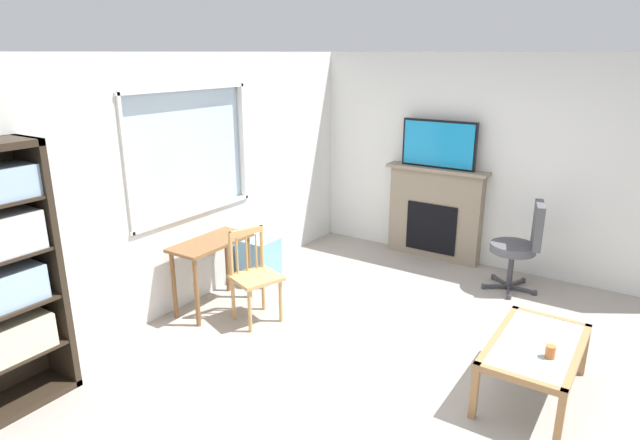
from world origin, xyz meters
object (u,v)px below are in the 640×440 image
(desk_under_window, at_px, (211,254))
(coffee_table, at_px, (536,350))
(plastic_drawer_unit, at_px, (259,260))
(office_chair, at_px, (522,242))
(fireplace, at_px, (435,213))
(sippy_cup, at_px, (550,351))
(tv, at_px, (439,144))
(wooden_chair, at_px, (254,275))

(desk_under_window, xyz_separation_m, coffee_table, (0.25, -3.06, -0.20))
(plastic_drawer_unit, relative_size, office_chair, 0.50)
(desk_under_window, bearing_deg, fireplace, -27.09)
(desk_under_window, relative_size, fireplace, 0.67)
(plastic_drawer_unit, xyz_separation_m, office_chair, (1.36, -2.53, 0.30))
(coffee_table, bearing_deg, desk_under_window, 94.75)
(coffee_table, bearing_deg, sippy_cup, -141.34)
(tv, bearing_deg, sippy_cup, -142.81)
(sippy_cup, bearing_deg, wooden_chair, 91.47)
(office_chair, bearing_deg, fireplace, 69.69)
(office_chair, bearing_deg, wooden_chair, 136.97)
(wooden_chair, distance_m, sippy_cup, 2.67)
(plastic_drawer_unit, bearing_deg, sippy_cup, -101.83)
(wooden_chair, relative_size, office_chair, 0.90)
(desk_under_window, relative_size, wooden_chair, 0.94)
(desk_under_window, bearing_deg, sippy_cup, -88.14)
(wooden_chair, relative_size, tv, 0.98)
(coffee_table, bearing_deg, fireplace, 36.87)
(fireplace, bearing_deg, plastic_drawer_unit, 142.71)
(fireplace, bearing_deg, coffee_table, -143.13)
(office_chair, xyz_separation_m, coffee_table, (-1.89, -0.57, -0.17))
(sippy_cup, bearing_deg, fireplace, 36.98)
(fireplace, distance_m, office_chair, 1.24)
(office_chair, xyz_separation_m, sippy_cup, (-2.04, -0.70, -0.07))
(desk_under_window, xyz_separation_m, fireplace, (2.58, -1.32, 0.00))
(fireplace, height_order, coffee_table, fireplace)
(plastic_drawer_unit, bearing_deg, desk_under_window, -176.33)
(wooden_chair, xyz_separation_m, coffee_table, (0.22, -2.54, -0.08))
(tv, distance_m, sippy_cup, 3.23)
(fireplace, relative_size, office_chair, 1.27)
(wooden_chair, distance_m, fireplace, 2.67)
(wooden_chair, xyz_separation_m, tv, (2.52, -0.80, 0.99))
(desk_under_window, bearing_deg, wooden_chair, -86.10)
(fireplace, distance_m, coffee_table, 2.91)
(fireplace, bearing_deg, tv, 180.00)
(wooden_chair, xyz_separation_m, office_chair, (2.11, -1.97, 0.09))
(fireplace, bearing_deg, office_chair, -110.31)
(tv, height_order, sippy_cup, tv)
(coffee_table, bearing_deg, tv, 37.09)
(fireplace, bearing_deg, desk_under_window, 152.91)
(fireplace, distance_m, tv, 0.87)
(desk_under_window, bearing_deg, tv, -27.26)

